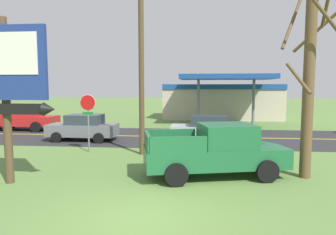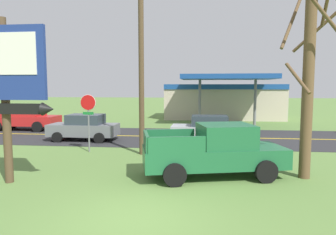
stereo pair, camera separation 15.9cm
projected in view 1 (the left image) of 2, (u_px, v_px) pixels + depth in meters
The scene contains 12 objects.
ground_plane at pixel (135, 218), 7.95m from camera, with size 180.00×180.00×0.00m, color #5B7F3D.
road_asphalt at pixel (176, 137), 20.81m from camera, with size 140.00×8.00×0.02m, color #2B2B2D.
road_centre_line at pixel (176, 137), 20.81m from camera, with size 126.00×0.20×0.01m, color gold.
motel_sign at pixel (4, 76), 10.37m from camera, with size 3.41×0.54×5.66m.
stop_sign at pixel (88, 113), 15.82m from camera, with size 0.80×0.08×2.95m.
utility_pole at pixel (141, 47), 14.97m from camera, with size 1.79×0.26×9.91m.
bare_tree at pixel (309, 79), 11.17m from camera, with size 2.23×2.17×6.85m.
gas_station at pixel (221, 100), 33.03m from camera, with size 12.00×11.50×4.40m.
pickup_green_parked_on_lawn at pixel (216, 151), 11.59m from camera, with size 5.52×3.14×1.96m.
pickup_red_on_road at pixel (23, 118), 23.94m from camera, with size 5.20×2.24×1.96m.
car_silver_mid_lane at pixel (207, 129), 18.54m from camera, with size 4.20×2.00×1.64m.
car_grey_far_lane at pixel (83, 127), 19.33m from camera, with size 4.20×2.00×1.64m.
Camera 1 is at (1.62, -7.53, 3.34)m, focal length 33.29 mm.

